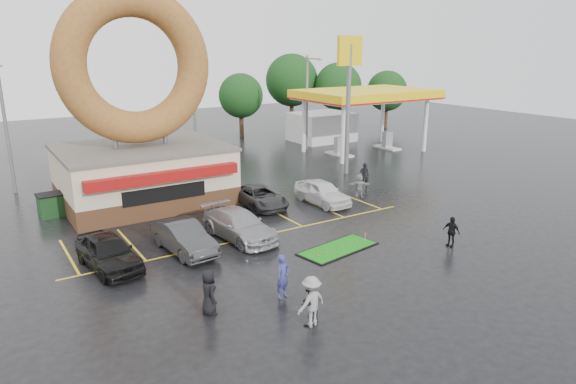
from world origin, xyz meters
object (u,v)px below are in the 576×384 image
dumpster (55,205)px  donut_shop (140,134)px  gas_station (346,110)px  car_black (108,252)px  car_silver (239,225)px  putting_green (338,249)px  streetlight_right (307,100)px  car_white (322,192)px  person_cameraman (451,231)px  streetlight_mid (195,109)px  car_dgrey (184,237)px  person_blue (283,277)px  car_grey (260,197)px  shell_sign (349,80)px  streetlight_left (5,124)px

dumpster → donut_shop: bearing=-5.0°
gas_station → car_black: bearing=-147.8°
donut_shop → car_silver: size_ratio=2.61×
putting_green → donut_shop: bearing=112.9°
streetlight_right → car_white: bearing=-121.4°
car_silver → dumpster: size_ratio=2.87×
car_white → person_cameraman: bearing=-83.8°
streetlight_mid → streetlight_right: 12.04m
car_dgrey → putting_green: car_dgrey is taller
car_black → person_blue: person_blue is taller
car_grey → car_white: (3.72, -1.62, 0.11)m
donut_shop → car_dgrey: 10.22m
shell_sign → car_grey: shell_sign is taller
car_grey → putting_green: bearing=-89.9°
car_dgrey → car_black: bearing=175.0°
streetlight_left → person_cameraman: (17.72, -23.00, -3.99)m
streetlight_left → car_silver: size_ratio=1.74×
streetlight_right → putting_green: size_ratio=2.00×
shell_sign → car_grey: (-10.19, -4.00, -6.72)m
streetlight_mid → car_grey: size_ratio=1.91×
streetlight_mid → car_grey: 13.61m
streetlight_mid → person_blue: (-6.44, -24.15, -3.85)m
gas_station → shell_sign: (-7.00, -8.94, 3.68)m
gas_station → putting_green: 27.73m
shell_sign → streetlight_left: 24.46m
car_black → person_blue: size_ratio=2.51×
donut_shop → streetlight_left: donut_shop is taller
person_blue → person_cameraman: size_ratio=1.18×
gas_station → person_blue: gas_station is taller
donut_shop → car_grey: (5.81, -4.97, -3.81)m
shell_sign → car_grey: bearing=-158.6°
streetlight_right → person_blue: 31.42m
person_cameraman → shell_sign: bearing=151.3°
streetlight_left → gas_station: bearing=2.0°
car_silver → putting_green: 5.38m
donut_shop → person_cameraman: bearing=-56.3°
streetlight_left → person_cameraman: size_ratio=5.71×
streetlight_mid → streetlight_right: (12.00, 1.00, 0.00)m
car_dgrey → streetlight_left: bearing=105.0°
streetlight_right → dumpster: bearing=-160.1°
streetlight_left → person_blue: 24.65m
car_silver → person_cameraman: (8.59, -6.76, 0.04)m
car_dgrey → dumpster: 10.55m
streetlight_left → car_white: (16.53, -13.54, -4.02)m
streetlight_right → car_grey: (-13.19, -13.92, -4.13)m
person_cameraman → gas_station: bearing=143.5°
streetlight_right → car_grey: 19.61m
car_white → person_blue: (-8.97, -9.61, 0.16)m
car_grey → putting_green: car_grey is taller
car_white → person_cameraman: (1.19, -9.46, 0.02)m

